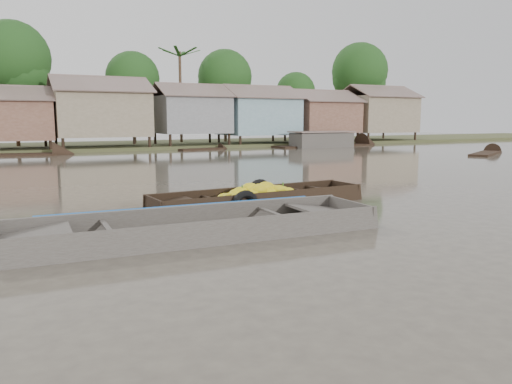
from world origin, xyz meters
name	(u,v)px	position (x,y,z in m)	size (l,w,h in m)	color
ground	(243,237)	(0.00, 0.00, 0.00)	(120.00, 120.00, 0.00)	#4C443A
riverbank	(102,109)	(3.03, 31.86, 3.07)	(120.00, 12.47, 10.22)	#384723
banana_boat	(257,198)	(1.90, 3.09, 0.19)	(6.13, 1.81, 0.87)	black
viewer_boat	(199,232)	(-0.73, 0.49, 0.06)	(7.48, 2.25, 0.60)	#3F3B36
distant_boats	(254,147)	(12.60, 24.56, 0.21)	(48.23, 15.70, 1.38)	black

